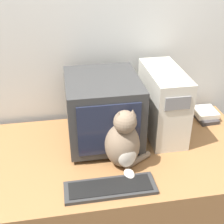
# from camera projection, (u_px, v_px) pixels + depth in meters

# --- Properties ---
(wall_back) EXTENTS (7.00, 0.05, 2.50)m
(wall_back) POSITION_uv_depth(u_px,v_px,m) (100.00, 39.00, 1.92)
(wall_back) COLOR silver
(wall_back) RESTS_ON ground_plane
(desk) EXTENTS (1.64, 0.83, 0.74)m
(desk) POSITION_uv_depth(u_px,v_px,m) (113.00, 200.00, 1.95)
(desk) COLOR olive
(desk) RESTS_ON ground_plane
(crt_monitor) EXTENTS (0.40, 0.46, 0.39)m
(crt_monitor) POSITION_uv_depth(u_px,v_px,m) (103.00, 110.00, 1.77)
(crt_monitor) COLOR #333333
(crt_monitor) RESTS_ON desk
(computer_tower) EXTENTS (0.20, 0.45, 0.41)m
(computer_tower) POSITION_uv_depth(u_px,v_px,m) (163.00, 103.00, 1.85)
(computer_tower) COLOR beige
(computer_tower) RESTS_ON desk
(keyboard) EXTENTS (0.44, 0.15, 0.02)m
(keyboard) POSITION_uv_depth(u_px,v_px,m) (110.00, 188.00, 1.50)
(keyboard) COLOR #2D2D2D
(keyboard) RESTS_ON desk
(cat) EXTENTS (0.27, 0.26, 0.34)m
(cat) POSITION_uv_depth(u_px,v_px,m) (123.00, 143.00, 1.59)
(cat) COLOR #7A6651
(cat) RESTS_ON desk
(book_stack) EXTENTS (0.15, 0.21, 0.06)m
(book_stack) POSITION_uv_depth(u_px,v_px,m) (205.00, 114.00, 2.08)
(book_stack) COLOR #383333
(book_stack) RESTS_ON desk
(pen) EXTENTS (0.15, 0.02, 0.01)m
(pen) POSITION_uv_depth(u_px,v_px,m) (80.00, 181.00, 1.55)
(pen) COLOR maroon
(pen) RESTS_ON desk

